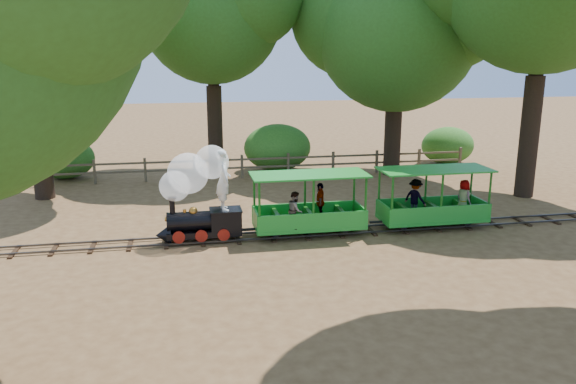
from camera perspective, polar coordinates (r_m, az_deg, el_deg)
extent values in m
plane|color=olive|center=(16.55, 1.79, -4.39)|extent=(90.00, 90.00, 0.00)
cube|color=#3F3D3A|center=(16.25, 2.03, -4.47)|extent=(22.00, 0.05, 0.05)
cube|color=#3F3D3A|center=(16.80, 1.57, -3.83)|extent=(22.00, 0.05, 0.05)
cube|color=#382314|center=(16.54, 1.80, -4.31)|extent=(0.12, 1.00, 0.05)
cube|color=#382314|center=(16.26, -15.76, -5.19)|extent=(0.12, 1.00, 0.05)
cube|color=#382314|center=(18.24, 17.34, -3.20)|extent=(0.12, 1.00, 0.05)
cube|color=black|center=(16.11, -8.50, -4.05)|extent=(2.09, 0.66, 0.17)
cylinder|color=black|center=(16.00, -9.73, -2.91)|extent=(1.33, 0.53, 0.53)
cylinder|color=black|center=(15.87, -11.69, -1.36)|extent=(0.15, 0.15, 0.42)
sphere|color=#B87A2C|center=(15.92, -9.61, -1.93)|extent=(0.25, 0.25, 0.25)
cylinder|color=#B87A2C|center=(15.91, -10.46, -1.90)|extent=(0.09, 0.09, 0.09)
cube|color=black|center=(16.04, -6.34, -2.77)|extent=(0.85, 0.66, 0.52)
cube|color=black|center=(15.96, -6.37, -1.81)|extent=(0.90, 0.72, 0.04)
cone|color=black|center=(16.12, -12.55, -4.30)|extent=(0.43, 0.61, 0.61)
cylinder|color=#B87A2C|center=(15.98, -12.23, -2.70)|extent=(0.09, 0.13, 0.13)
cylinder|color=maroon|center=(15.78, -11.04, -4.55)|extent=(0.34, 0.06, 0.34)
cylinder|color=maroon|center=(16.43, -11.04, -3.80)|extent=(0.34, 0.06, 0.34)
cylinder|color=maroon|center=(15.78, -8.79, -4.45)|extent=(0.34, 0.06, 0.34)
cylinder|color=maroon|center=(16.43, -8.88, -3.70)|extent=(0.34, 0.06, 0.34)
cylinder|color=maroon|center=(15.81, -6.55, -4.34)|extent=(0.34, 0.06, 0.34)
cylinder|color=maroon|center=(16.46, -6.73, -3.60)|extent=(0.34, 0.06, 0.34)
sphere|color=white|center=(15.78, -11.44, 0.60)|extent=(0.85, 0.85, 0.85)
sphere|color=white|center=(15.76, -10.12, 1.88)|extent=(1.14, 1.14, 1.14)
sphere|color=white|center=(15.77, -7.75, 3.03)|extent=(0.95, 0.95, 0.95)
imported|color=white|center=(15.69, -6.58, 1.23)|extent=(0.48, 0.67, 1.72)
cube|color=green|center=(16.47, 2.13, -3.36)|extent=(3.21, 1.23, 0.09)
cube|color=#176016|center=(16.51, 2.13, -3.73)|extent=(2.89, 0.47, 0.13)
cube|color=green|center=(15.85, 2.60, -3.00)|extent=(3.21, 0.06, 0.47)
cube|color=green|center=(16.93, 1.71, -1.87)|extent=(3.21, 0.06, 0.47)
cube|color=green|center=(16.08, 2.18, 1.78)|extent=(3.35, 1.37, 0.05)
cylinder|color=#176016|center=(15.47, -2.92, -1.62)|extent=(0.07, 0.07, 1.51)
cylinder|color=#176016|center=(16.53, -3.45, -0.59)|extent=(0.07, 0.07, 1.51)
cylinder|color=#176016|center=(16.15, 7.89, -1.06)|extent=(0.07, 0.07, 1.51)
cylinder|color=#176016|center=(17.17, 6.72, -0.10)|extent=(0.07, 0.07, 1.51)
cube|color=#176016|center=(16.22, -1.18, -2.76)|extent=(0.11, 1.04, 0.38)
cube|color=#176016|center=(16.40, 2.14, -2.57)|extent=(0.11, 1.04, 0.38)
cube|color=#176016|center=(16.64, 5.38, -2.39)|extent=(0.11, 1.04, 0.38)
cylinder|color=black|center=(16.01, -1.21, -4.16)|extent=(0.26, 0.06, 0.26)
cylinder|color=black|center=(16.61, -1.58, -3.48)|extent=(0.26, 0.06, 0.26)
cylinder|color=black|center=(16.45, 5.87, -3.72)|extent=(0.26, 0.06, 0.26)
cylinder|color=black|center=(17.04, 5.26, -3.08)|extent=(0.26, 0.06, 0.26)
imported|color=gray|center=(15.87, 0.75, -1.84)|extent=(0.52, 0.60, 1.07)
imported|color=gray|center=(16.65, 3.28, -0.97)|extent=(0.42, 0.71, 1.14)
cube|color=green|center=(17.70, 14.41, -2.56)|extent=(3.21, 1.23, 0.09)
cube|color=#176016|center=(17.73, 14.39, -2.91)|extent=(2.89, 0.47, 0.13)
cube|color=green|center=(17.13, 15.27, -2.19)|extent=(3.21, 0.06, 0.47)
cube|color=green|center=(18.13, 13.70, -1.19)|extent=(3.21, 0.06, 0.47)
cube|color=green|center=(17.34, 14.71, 2.23)|extent=(3.35, 1.37, 0.05)
cylinder|color=#176016|center=(16.42, 10.54, -0.91)|extent=(0.07, 0.07, 1.51)
cylinder|color=#176016|center=(17.42, 9.23, 0.02)|extent=(0.07, 0.07, 1.51)
cylinder|color=#176016|center=(17.74, 19.79, -0.40)|extent=(0.07, 0.07, 1.51)
cylinder|color=#176016|center=(18.67, 18.09, 0.44)|extent=(0.07, 0.07, 1.51)
cube|color=#176016|center=(17.26, 11.56, -2.01)|extent=(0.11, 1.04, 0.38)
cube|color=#176016|center=(17.64, 14.45, -1.82)|extent=(0.11, 1.04, 0.38)
cube|color=#176016|center=(18.06, 17.22, -1.64)|extent=(0.11, 1.04, 0.38)
cylinder|color=black|center=(17.04, 11.71, -3.32)|extent=(0.26, 0.06, 0.26)
cylinder|color=black|center=(17.61, 10.92, -2.71)|extent=(0.26, 0.06, 0.26)
cylinder|color=black|center=(17.90, 17.81, -2.86)|extent=(0.26, 0.06, 0.26)
cylinder|color=black|center=(18.45, 16.87, -2.30)|extent=(0.26, 0.06, 0.26)
imported|color=gray|center=(17.49, 12.80, -0.56)|extent=(0.75, 0.85, 1.15)
imported|color=gray|center=(17.89, 17.41, -0.57)|extent=(0.48, 0.62, 1.12)
cylinder|color=#2D2116|center=(22.19, -23.85, 3.82)|extent=(0.70, 0.70, 3.49)
cylinder|color=#2D2116|center=(21.92, -24.57, 10.88)|extent=(0.52, 0.53, 2.00)
sphere|color=#29571B|center=(21.94, -25.09, 15.80)|extent=(5.98, 5.98, 5.98)
cylinder|color=#2D2116|center=(25.08, -7.41, 6.31)|extent=(0.66, 0.66, 3.79)
cylinder|color=#2D2116|center=(24.86, -7.64, 13.13)|extent=(0.50, 0.50, 2.17)
sphere|color=#29571B|center=(24.91, -7.79, 17.71)|extent=(6.04, 6.04, 6.04)
cylinder|color=#2D2116|center=(24.76, 10.58, 5.46)|extent=(0.72, 0.72, 3.25)
cylinder|color=#2D2116|center=(24.52, 10.85, 11.37)|extent=(0.54, 0.54, 1.86)
sphere|color=#29571B|center=(24.51, 11.07, 15.92)|extent=(6.79, 6.79, 6.79)
sphere|color=#29571B|center=(24.31, 16.00, 17.67)|extent=(5.09, 5.09, 5.09)
sphere|color=#29571B|center=(25.16, 6.71, 17.57)|extent=(5.43, 5.43, 5.43)
cylinder|color=#2D2116|center=(22.34, 23.30, 5.13)|extent=(0.68, 0.68, 4.41)
cylinder|color=#2D2116|center=(22.13, 24.19, 14.00)|extent=(0.51, 0.51, 2.52)
cube|color=brown|center=(24.44, -23.69, 1.70)|extent=(0.10, 0.10, 1.00)
cube|color=brown|center=(24.06, -19.05, 1.94)|extent=(0.10, 0.10, 1.00)
cube|color=brown|center=(23.84, -14.30, 2.18)|extent=(0.10, 0.10, 1.00)
cube|color=brown|center=(23.80, -9.49, 2.40)|extent=(0.10, 0.10, 1.00)
cube|color=brown|center=(23.92, -4.69, 2.61)|extent=(0.10, 0.10, 1.00)
cube|color=brown|center=(24.20, 0.02, 2.79)|extent=(0.10, 0.10, 1.00)
cube|color=brown|center=(24.64, 4.60, 2.95)|extent=(0.10, 0.10, 1.00)
cube|color=brown|center=(25.24, 8.99, 3.09)|extent=(0.10, 0.10, 1.00)
cube|color=brown|center=(25.98, 13.16, 3.20)|extent=(0.10, 0.10, 1.00)
cube|color=brown|center=(26.84, 17.08, 3.29)|extent=(0.10, 0.10, 1.00)
cube|color=brown|center=(23.98, -2.33, 3.41)|extent=(18.00, 0.06, 0.08)
cube|color=brown|center=(24.05, -2.32, 2.59)|extent=(18.00, 0.06, 0.08)
ellipsoid|color=#2D6B1E|center=(25.48, -21.78, 3.19)|extent=(2.50, 1.92, 1.73)
ellipsoid|color=#2D6B1E|center=(25.32, -1.08, 4.56)|extent=(3.03, 2.33, 2.10)
ellipsoid|color=#2D6B1E|center=(25.40, -0.70, 3.82)|extent=(2.05, 1.58, 1.42)
ellipsoid|color=#2D6B1E|center=(27.92, 15.91, 4.57)|extent=(2.55, 1.96, 1.77)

